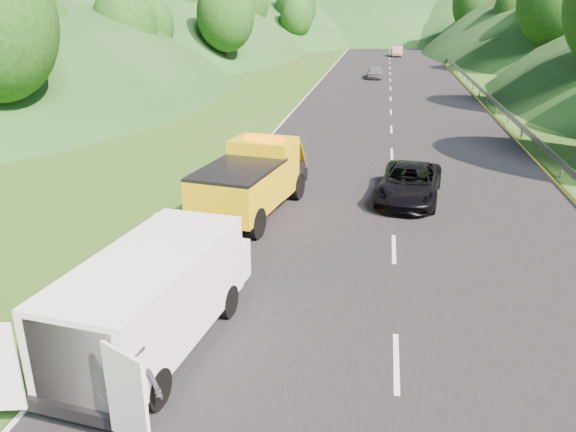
% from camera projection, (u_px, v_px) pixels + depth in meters
% --- Properties ---
extents(ground, '(320.00, 320.00, 0.00)m').
position_uv_depth(ground, '(275.00, 305.00, 14.22)').
color(ground, '#38661E').
rests_on(ground, ground).
extents(road_surface, '(14.00, 200.00, 0.02)m').
position_uv_depth(road_surface, '(390.00, 89.00, 50.65)').
color(road_surface, black).
rests_on(road_surface, ground).
extents(guardrail, '(0.06, 140.00, 1.52)m').
position_uv_depth(guardrail, '(458.00, 74.00, 61.06)').
color(guardrail, gray).
rests_on(guardrail, ground).
extents(tree_line_left, '(14.00, 140.00, 14.00)m').
position_uv_depth(tree_line_left, '(218.00, 63.00, 72.52)').
color(tree_line_left, '#2C601C').
rests_on(tree_line_left, ground).
extents(tree_line_right, '(14.00, 140.00, 14.00)m').
position_uv_depth(tree_line_right, '(562.00, 69.00, 66.01)').
color(tree_line_right, '#2C601C').
rests_on(tree_line_right, ground).
extents(hills_backdrop, '(201.00, 288.60, 44.00)m').
position_uv_depth(hills_backdrop, '(404.00, 35.00, 137.47)').
color(hills_backdrop, '#2D5B23').
rests_on(hills_backdrop, ground).
extents(tow_truck, '(3.27, 6.45, 2.65)m').
position_uv_depth(tow_truck, '(252.00, 179.00, 20.05)').
color(tow_truck, black).
rests_on(tow_truck, ground).
extents(white_van, '(3.62, 6.80, 2.31)m').
position_uv_depth(white_van, '(155.00, 295.00, 12.04)').
color(white_van, black).
rests_on(white_van, ground).
extents(woman, '(0.54, 0.68, 1.69)m').
position_uv_depth(woman, '(165.00, 268.00, 16.21)').
color(woman, white).
rests_on(woman, ground).
extents(child, '(0.56, 0.52, 0.93)m').
position_uv_depth(child, '(168.00, 287.00, 15.11)').
color(child, tan).
rests_on(child, ground).
extents(worker, '(1.20, 0.74, 1.80)m').
position_uv_depth(worker, '(135.00, 422.00, 10.24)').
color(worker, black).
rests_on(worker, ground).
extents(suitcase, '(0.44, 0.34, 0.62)m').
position_uv_depth(suitcase, '(107.00, 266.00, 15.62)').
color(suitcase, '#61644B').
rests_on(suitcase, ground).
extents(passing_suv, '(2.86, 5.11, 1.35)m').
position_uv_depth(passing_suv, '(408.00, 200.00, 21.86)').
color(passing_suv, black).
rests_on(passing_suv, ground).
extents(dist_car_a, '(1.55, 3.85, 1.31)m').
position_uv_depth(dist_car_a, '(374.00, 79.00, 57.56)').
color(dist_car_a, '#56585C').
rests_on(dist_car_a, ground).
extents(dist_car_b, '(1.49, 4.28, 1.41)m').
position_uv_depth(dist_car_b, '(397.00, 56.00, 81.94)').
color(dist_car_b, '#826057').
rests_on(dist_car_b, ground).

